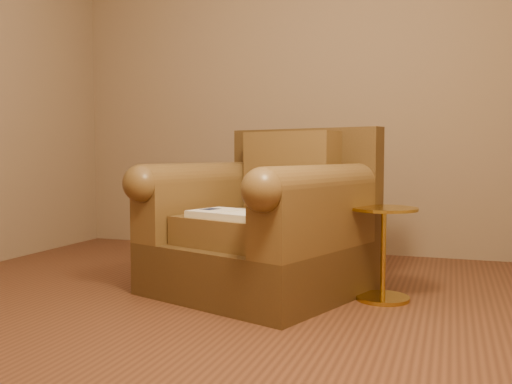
% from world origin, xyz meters
% --- Properties ---
extents(floor, '(4.00, 4.00, 0.00)m').
position_xyz_m(floor, '(0.00, 0.00, 0.00)').
color(floor, brown).
rests_on(floor, ground).
extents(armchair, '(1.36, 1.33, 0.97)m').
position_xyz_m(armchair, '(0.15, 0.57, 0.37)').
color(armchair, '#483218').
rests_on(armchair, floor).
extents(teddy_bear, '(0.18, 0.21, 0.25)m').
position_xyz_m(teddy_bear, '(0.12, 0.68, 0.56)').
color(teddy_bear, beige).
rests_on(teddy_bear, armchair).
extents(guidebook, '(0.54, 0.42, 0.04)m').
position_xyz_m(guidebook, '(0.08, 0.27, 0.48)').
color(guidebook, beige).
rests_on(guidebook, armchair).
extents(side_table, '(0.37, 0.37, 0.52)m').
position_xyz_m(side_table, '(0.85, 0.57, 0.28)').
color(side_table, '#B89332').
rests_on(side_table, floor).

